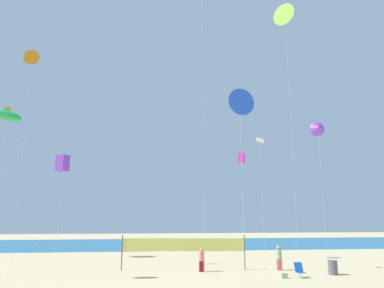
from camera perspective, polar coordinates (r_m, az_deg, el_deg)
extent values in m
cube|color=#1E6B99|center=(49.58, -5.27, -15.74)|extent=(120.00, 20.00, 0.01)
cube|color=#EA7260|center=(27.09, 13.91, -18.36)|extent=(0.37, 0.22, 0.77)
cylinder|color=#99B28C|center=(27.01, 13.83, -16.88)|extent=(0.39, 0.39, 0.64)
sphere|color=tan|center=(26.97, 13.78, -15.91)|extent=(0.29, 0.29, 0.29)
cube|color=maroon|center=(25.70, 1.58, -19.14)|extent=(0.34, 0.20, 0.71)
cylinder|color=#EA7260|center=(25.62, 1.57, -17.70)|extent=(0.36, 0.36, 0.59)
sphere|color=tan|center=(25.57, 1.56, -16.75)|extent=(0.26, 0.26, 0.26)
cube|color=#1959B2|center=(24.31, 17.13, -19.20)|extent=(0.52, 0.48, 0.03)
cube|color=#1959B2|center=(24.54, 16.81, -18.48)|extent=(0.52, 0.23, 0.57)
cylinder|color=silver|center=(24.20, 17.29, -19.61)|extent=(0.03, 0.03, 0.32)
cylinder|color=silver|center=(24.46, 17.01, -19.53)|extent=(0.03, 0.03, 0.32)
cylinder|color=#595960|center=(26.18, 21.78, -18.02)|extent=(0.61, 0.61, 0.90)
cylinder|color=#4C4C51|center=(26.75, -11.24, -16.81)|extent=(0.08, 0.08, 2.40)
cylinder|color=#4C4C51|center=(26.69, 8.47, -16.91)|extent=(0.08, 0.08, 2.40)
cube|color=#EAE566|center=(26.31, -1.40, -15.95)|extent=(8.72, 0.84, 0.90)
cube|color=#99B28C|center=(23.87, 14.67, -19.89)|extent=(0.38, 0.19, 0.30)
cylinder|color=silver|center=(33.13, 8.21, -10.02)|extent=(0.01, 0.01, 9.09)
cube|color=#D833A5|center=(33.54, 7.99, -2.23)|extent=(0.75, 0.75, 0.89)
cylinder|color=silver|center=(31.69, -25.68, -1.73)|extent=(0.01, 0.01, 17.04)
cone|color=orange|center=(34.01, -24.43, 12.56)|extent=(1.36, 0.28, 1.36)
cylinder|color=silver|center=(20.03, 8.13, -7.53)|extent=(0.01, 0.01, 10.27)
cone|color=blue|center=(21.00, 7.74, 6.60)|extent=(1.66, 0.69, 1.61)
ellipsoid|color=green|center=(26.28, -27.70, 4.12)|extent=(2.07, 0.69, 1.18)
cube|color=orange|center=(26.35, -27.64, 4.73)|extent=(0.39, 0.06, 0.49)
cylinder|color=silver|center=(24.15, 20.40, -8.56)|extent=(0.01, 0.01, 9.44)
cone|color=purple|center=(24.77, 19.65, 2.39)|extent=(1.03, 0.59, 0.97)
cylinder|color=silver|center=(27.29, 11.33, -9.23)|extent=(0.01, 0.01, 9.50)
pyramid|color=white|center=(27.90, 11.00, 0.71)|extent=(0.81, 0.81, 0.43)
cylinder|color=silver|center=(35.92, -20.65, -9.81)|extent=(0.01, 0.01, 8.72)
cube|color=purple|center=(36.24, -20.17, -2.91)|extent=(1.27, 1.27, 1.52)
cylinder|color=silver|center=(27.19, 15.76, 1.55)|extent=(0.01, 0.01, 19.42)
cone|color=#8CD833|center=(30.78, 14.73, 19.46)|extent=(1.43, 1.58, 1.78)
cylinder|color=silver|center=(21.22, 1.71, 4.76)|extent=(0.01, 0.01, 19.46)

